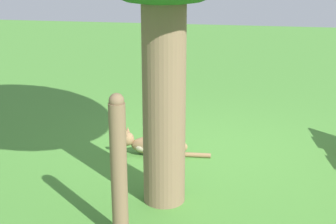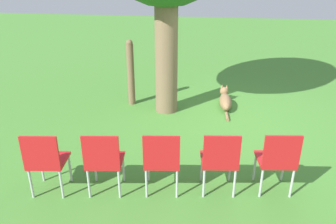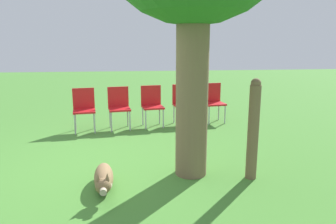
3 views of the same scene
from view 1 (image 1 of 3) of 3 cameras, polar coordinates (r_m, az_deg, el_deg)
The scene contains 3 objects.
ground_plane at distance 5.94m, azimuth 4.77°, elevation -6.41°, with size 30.00×30.00×0.00m, color #478433.
dog at distance 6.15m, azimuth -1.70°, elevation -4.07°, with size 1.25×0.30×0.37m.
fence_post at distance 4.15m, azimuth -6.02°, elevation -6.78°, with size 0.15×0.15×1.37m.
Camera 1 is at (-0.60, 5.41, 2.38)m, focal length 50.00 mm.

